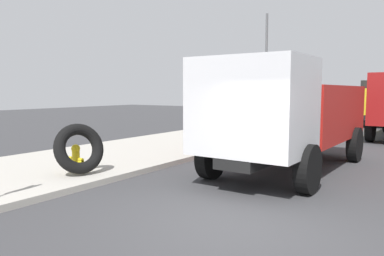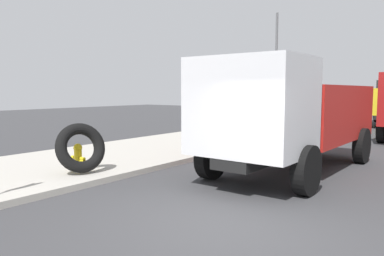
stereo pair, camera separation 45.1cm
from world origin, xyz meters
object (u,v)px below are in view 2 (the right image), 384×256
at_px(loose_tire, 81,148).
at_px(fire_hydrant, 78,156).
at_px(street_light_pole, 276,73).
at_px(dump_truck_red, 292,114).

bearing_deg(loose_tire, fire_hydrant, 66.00).
distance_m(fire_hydrant, street_light_pole, 12.02).
xyz_separation_m(fire_hydrant, street_light_pole, (11.73, -0.19, 2.58)).
height_order(fire_hydrant, loose_tire, loose_tire).
bearing_deg(loose_tire, dump_truck_red, -43.78).
bearing_deg(fire_hydrant, dump_truck_red, -46.73).
xyz_separation_m(loose_tire, dump_truck_red, (4.10, -3.93, 0.80)).
bearing_deg(street_light_pole, loose_tire, -179.51).
xyz_separation_m(fire_hydrant, loose_tire, (-0.13, -0.29, 0.27)).
height_order(dump_truck_red, street_light_pole, street_light_pole).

